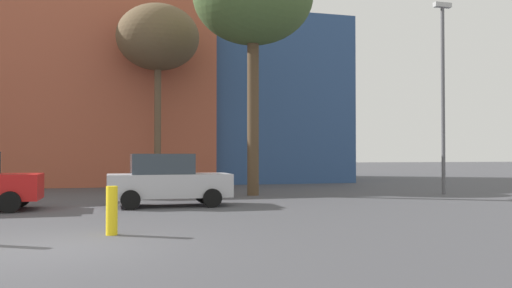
# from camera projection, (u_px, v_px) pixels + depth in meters

# --- Properties ---
(ground_plane) EXTENTS (200.00, 200.00, 0.00)m
(ground_plane) POSITION_uv_depth(u_px,v_px,m) (51.00, 248.00, 9.59)
(ground_plane) COLOR #47474C
(building_backdrop) EXTENTS (36.01, 13.83, 12.59)m
(building_backdrop) POSITION_uv_depth(u_px,v_px,m) (50.00, 99.00, 33.30)
(building_backdrop) COLOR #B2563D
(building_backdrop) RESTS_ON ground_plane
(parked_car_2) EXTENTS (3.98, 1.96, 1.73)m
(parked_car_2) POSITION_uv_depth(u_px,v_px,m) (167.00, 180.00, 17.51)
(parked_car_2) COLOR silver
(parked_car_2) RESTS_ON ground_plane
(bare_tree_0) EXTENTS (4.13, 4.13, 9.24)m
(bare_tree_0) POSITION_uv_depth(u_px,v_px,m) (158.00, 38.00, 26.55)
(bare_tree_0) COLOR brown
(bare_tree_0) RESTS_ON ground_plane
(bollard_yellow_0) EXTENTS (0.24, 0.24, 1.03)m
(bollard_yellow_0) POSITION_uv_depth(u_px,v_px,m) (112.00, 211.00, 11.17)
(bollard_yellow_0) COLOR yellow
(bollard_yellow_0) RESTS_ON ground_plane
(street_lamp) EXTENTS (0.80, 0.24, 8.32)m
(street_lamp) POSITION_uv_depth(u_px,v_px,m) (443.00, 86.00, 23.02)
(street_lamp) COLOR #59595E
(street_lamp) RESTS_ON ground_plane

